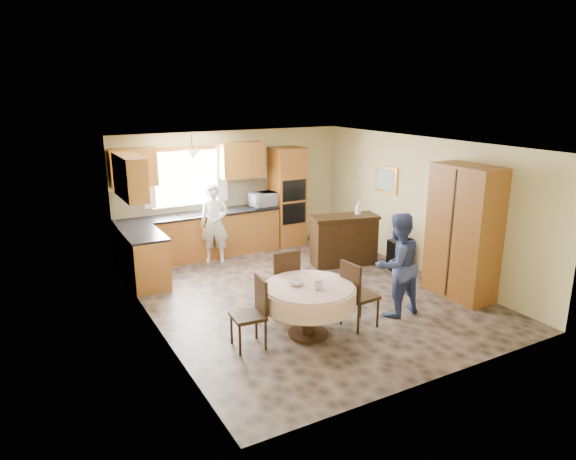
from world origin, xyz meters
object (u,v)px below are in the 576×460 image
at_px(oven_tower, 287,197).
at_px(person_dining, 397,265).
at_px(dining_table, 309,297).
at_px(chair_right, 356,291).
at_px(chair_back, 284,279).
at_px(chair_left, 254,309).
at_px(cupboard, 463,232).
at_px(person_sink, 214,224).
at_px(sideboard, 344,242).

relative_size(oven_tower, person_dining, 1.34).
relative_size(dining_table, chair_right, 1.31).
height_order(dining_table, chair_back, chair_back).
bearing_deg(chair_left, chair_back, 134.81).
relative_size(cupboard, person_dining, 1.37).
bearing_deg(cupboard, person_sink, 129.20).
bearing_deg(cupboard, dining_table, -179.60).
height_order(cupboard, person_sink, cupboard).
distance_m(sideboard, person_sink, 2.55).
distance_m(cupboard, chair_right, 2.29).
distance_m(oven_tower, chair_left, 4.75).
xyz_separation_m(oven_tower, dining_table, (-1.86, -3.98, -0.48)).
relative_size(oven_tower, person_sink, 1.36).
xyz_separation_m(cupboard, chair_left, (-3.73, 0.06, -0.56)).
bearing_deg(oven_tower, person_sink, -168.04).
bearing_deg(chair_left, person_sink, 172.11).
bearing_deg(dining_table, oven_tower, 64.92).
relative_size(chair_right, person_dining, 0.63).
xyz_separation_m(chair_left, person_sink, (0.82, 3.51, 0.25)).
xyz_separation_m(person_sink, person_dining, (1.49, -3.64, 0.02)).
relative_size(cupboard, person_sink, 1.40).
bearing_deg(oven_tower, dining_table, -115.08).
height_order(chair_left, person_sink, person_sink).
relative_size(chair_right, person_sink, 0.64).
xyz_separation_m(chair_right, person_dining, (0.80, 0.07, 0.24)).
height_order(sideboard, chair_back, chair_back).
height_order(dining_table, chair_right, chair_right).
distance_m(sideboard, dining_table, 3.10).
bearing_deg(sideboard, chair_right, -108.43).
xyz_separation_m(cupboard, chair_back, (-2.91, 0.74, -0.51)).
distance_m(oven_tower, dining_table, 4.42).
bearing_deg(chair_right, cupboard, -91.67).
distance_m(chair_left, chair_back, 1.06).
distance_m(dining_table, chair_right, 0.72).
xyz_separation_m(chair_left, chair_right, (1.51, -0.20, 0.02)).
bearing_deg(oven_tower, sideboard, -80.53).
xyz_separation_m(sideboard, chair_left, (-2.95, -2.15, 0.07)).
bearing_deg(chair_right, person_sink, 5.30).
relative_size(oven_tower, chair_back, 2.04).
height_order(dining_table, person_sink, person_sink).
distance_m(chair_left, chair_right, 1.52).
bearing_deg(chair_right, oven_tower, -20.93).
bearing_deg(dining_table, person_sink, 89.66).
xyz_separation_m(dining_table, chair_right, (0.71, -0.12, -0.03)).
height_order(sideboard, person_sink, person_sink).
bearing_deg(dining_table, chair_back, 88.43).
bearing_deg(dining_table, sideboard, 45.96).
height_order(chair_back, chair_right, chair_back).
height_order(sideboard, chair_left, chair_left).
bearing_deg(person_sink, chair_left, -78.23).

